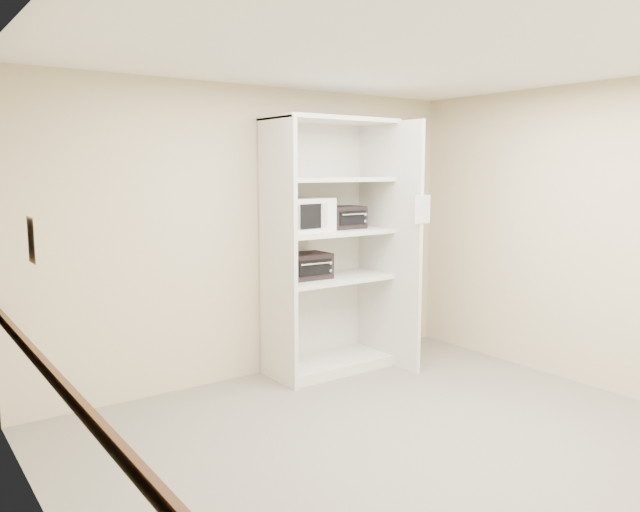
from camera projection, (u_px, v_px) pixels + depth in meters
floor at (402, 447)px, 4.40m from camera, size 4.50×4.00×0.01m
ceiling at (410, 51)px, 4.03m from camera, size 4.50×4.00×0.01m
wall_back at (258, 233)px, 5.82m from camera, size 4.50×0.02×2.70m
wall_left at (54, 297)px, 2.92m from camera, size 0.02×4.00×2.70m
wall_right at (592, 237)px, 5.51m from camera, size 0.02×4.00×2.70m
shelving_unit at (334, 254)px, 6.00m from camera, size 1.24×0.92×2.42m
microwave at (302, 215)px, 5.79m from camera, size 0.56×0.45×0.31m
toaster_oven_upper at (343, 217)px, 6.08m from camera, size 0.38×0.29×0.22m
toaster_oven_lower at (306, 266)px, 5.88m from camera, size 0.44×0.34×0.24m
paper_sign at (423, 209)px, 5.75m from camera, size 0.20×0.02×0.26m
chair_rail at (64, 389)px, 2.99m from camera, size 0.04×3.98×0.08m
wall_poster at (32, 240)px, 3.28m from camera, size 0.01×0.18×0.25m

